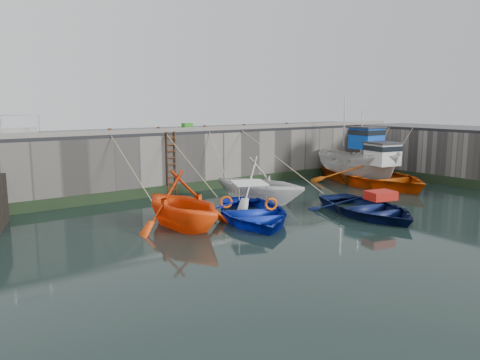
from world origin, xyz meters
TOP-DOWN VIEW (x-y plane):
  - ground at (0.00, 0.00)m, footprint 120.00×120.00m
  - quay_back at (0.00, 12.50)m, footprint 30.00×5.00m
  - road_back at (0.00, 12.50)m, footprint 30.00×5.00m
  - kerb_back at (0.00, 10.15)m, footprint 30.00×0.30m
  - algae_back at (0.00, 9.96)m, footprint 30.00×0.08m
  - algae_right at (11.96, 2.50)m, footprint 0.08×15.00m
  - ladder at (-2.00, 9.91)m, footprint 0.51×0.08m
  - boat_near_white at (-4.66, 4.12)m, footprint 4.16×4.77m
  - boat_near_white_rope at (-4.66, 8.31)m, footprint 0.04×4.26m
  - boat_near_blue at (-1.87, 3.42)m, footprint 5.73×6.55m
  - boat_near_blue_rope at (-1.87, 7.96)m, footprint 0.04×4.84m
  - boat_near_blacktrim at (0.33, 5.77)m, footprint 5.40×5.78m
  - boat_near_blacktrim_rope at (0.33, 9.13)m, footprint 0.04×3.12m
  - boat_near_navy at (2.53, 1.27)m, footprint 4.87×5.99m
  - boat_near_navy_rope at (2.53, 6.88)m, footprint 0.04×6.75m
  - boat_far_white at (8.91, 7.12)m, footprint 2.62×6.18m
  - boat_far_orange at (8.67, 5.73)m, footprint 6.61×8.33m
  - fish_crate at (0.18, 12.08)m, footprint 0.55×0.39m
  - railing at (-8.75, 11.25)m, footprint 1.60×1.05m
  - bollard_a at (-5.00, 10.25)m, footprint 0.18×0.18m
  - bollard_b at (-2.50, 10.25)m, footprint 0.18×0.18m
  - bollard_c at (0.20, 10.25)m, footprint 0.18×0.18m
  - bollard_d at (2.80, 10.25)m, footprint 0.18×0.18m
  - bollard_e at (6.00, 10.25)m, footprint 0.18×0.18m

SIDE VIEW (x-z plane):
  - ground at x=0.00m, z-range 0.00..0.00m
  - boat_near_white at x=-4.66m, z-range -1.21..1.21m
  - boat_near_white_rope at x=-4.66m, z-range -1.55..1.55m
  - boat_near_blue at x=-1.87m, z-range -0.56..0.56m
  - boat_near_blue_rope at x=-1.87m, z-range -1.55..1.55m
  - boat_near_blacktrim at x=0.33m, z-range -1.23..1.23m
  - boat_near_blacktrim_rope at x=0.33m, z-range -1.55..1.55m
  - boat_near_navy at x=2.53m, z-range -0.55..0.55m
  - boat_near_navy_rope at x=2.53m, z-range -1.55..1.55m
  - algae_back at x=0.00m, z-range 0.00..0.50m
  - algae_right at x=11.96m, z-range 0.00..0.50m
  - boat_far_orange at x=8.67m, z-range -1.77..2.78m
  - boat_far_white at x=8.91m, z-range -1.67..3.67m
  - quay_back at x=0.00m, z-range 0.00..3.00m
  - ladder at x=-2.00m, z-range -0.01..3.19m
  - road_back at x=0.00m, z-range 3.00..3.16m
  - kerb_back at x=0.00m, z-range 3.16..3.36m
  - bollard_a at x=-5.00m, z-range 3.16..3.44m
  - bollard_b at x=-2.50m, z-range 3.16..3.44m
  - bollard_c at x=0.20m, z-range 3.16..3.44m
  - bollard_d at x=2.80m, z-range 3.16..3.44m
  - bollard_e at x=6.00m, z-range 3.16..3.44m
  - fish_crate at x=0.18m, z-range 3.16..3.49m
  - railing at x=-8.75m, z-range 2.86..3.86m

